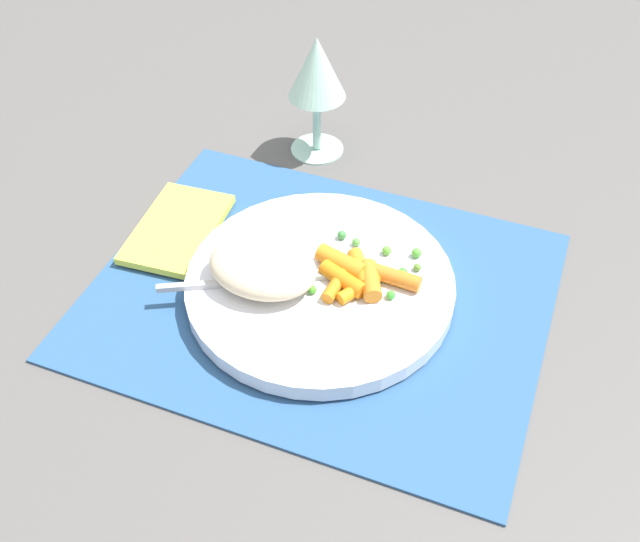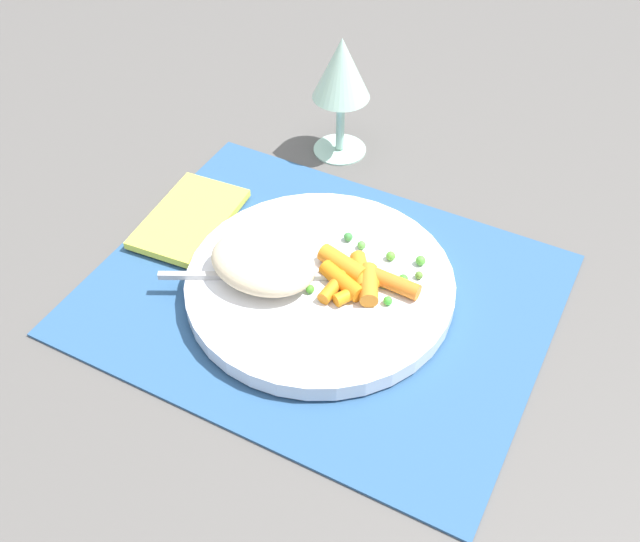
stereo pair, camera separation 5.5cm
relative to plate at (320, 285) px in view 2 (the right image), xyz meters
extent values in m
plane|color=#565451|center=(0.00, 0.00, -0.01)|extent=(2.40, 2.40, 0.00)
cube|color=#2D5684|center=(0.00, 0.00, -0.01)|extent=(0.42, 0.34, 0.01)
cylinder|color=white|center=(0.00, 0.00, 0.00)|extent=(0.25, 0.25, 0.02)
ellipsoid|color=beige|center=(-0.05, -0.02, 0.03)|extent=(0.10, 0.08, 0.04)
cylinder|color=orange|center=(0.02, 0.00, 0.02)|extent=(0.05, 0.03, 0.02)
cylinder|color=orange|center=(0.07, 0.02, 0.02)|extent=(0.05, 0.02, 0.02)
cylinder|color=orange|center=(0.05, 0.01, 0.02)|extent=(0.03, 0.04, 0.02)
cylinder|color=orange|center=(0.02, 0.00, 0.01)|extent=(0.02, 0.06, 0.01)
cylinder|color=orange|center=(0.04, 0.00, 0.01)|extent=(0.04, 0.05, 0.01)
cylinder|color=orange|center=(0.03, 0.02, 0.02)|extent=(0.04, 0.04, 0.01)
cylinder|color=orange|center=(0.01, 0.02, 0.02)|extent=(0.05, 0.03, 0.02)
sphere|color=green|center=(0.00, -0.02, 0.01)|extent=(0.01, 0.01, 0.01)
sphere|color=#5B9034|center=(0.08, 0.04, 0.01)|extent=(0.01, 0.01, 0.01)
sphere|color=green|center=(0.06, 0.02, 0.01)|extent=(0.01, 0.01, 0.01)
sphere|color=#559146|center=(0.01, 0.01, 0.01)|extent=(0.01, 0.01, 0.01)
sphere|color=green|center=(0.05, 0.00, 0.01)|extent=(0.01, 0.01, 0.01)
sphere|color=#53AF3B|center=(0.08, 0.06, 0.01)|extent=(0.01, 0.01, 0.01)
sphere|color=#509B3C|center=(0.01, 0.02, 0.01)|extent=(0.01, 0.01, 0.01)
sphere|color=#58AE47|center=(0.02, 0.06, 0.01)|extent=(0.01, 0.01, 0.01)
sphere|color=#5BB037|center=(0.05, 0.05, 0.01)|extent=(0.01, 0.01, 0.01)
sphere|color=#3D8C41|center=(0.00, 0.06, 0.01)|extent=(0.01, 0.01, 0.01)
sphere|color=green|center=(0.07, 0.03, 0.01)|extent=(0.01, 0.01, 0.01)
sphere|color=green|center=(0.07, 0.00, 0.01)|extent=(0.01, 0.01, 0.01)
cube|color=silver|center=(0.03, 0.02, 0.01)|extent=(0.05, 0.03, 0.01)
cube|color=silver|center=(-0.06, -0.03, 0.01)|extent=(0.15, 0.08, 0.01)
cylinder|color=#B2E0CC|center=(-0.09, 0.22, -0.01)|extent=(0.06, 0.06, 0.00)
cylinder|color=#B2E0CC|center=(-0.09, 0.22, 0.02)|extent=(0.01, 0.01, 0.07)
cone|color=#B2E0CC|center=(-0.09, 0.22, 0.09)|extent=(0.06, 0.06, 0.07)
cube|color=#EAE54C|center=(-0.17, 0.03, 0.00)|extent=(0.09, 0.13, 0.01)
camera|label=1|loc=(0.18, -0.45, 0.50)|focal=41.72mm
camera|label=2|loc=(0.23, -0.43, 0.50)|focal=41.72mm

